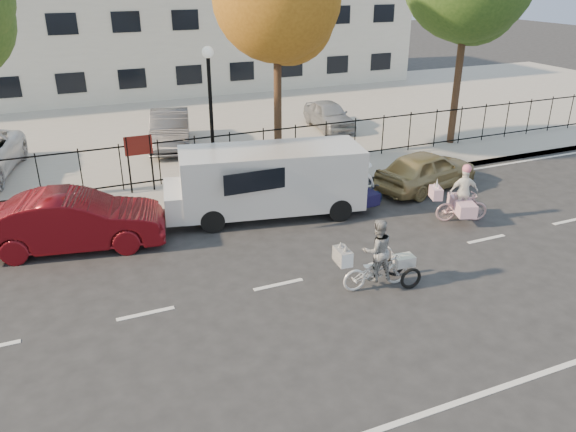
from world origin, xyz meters
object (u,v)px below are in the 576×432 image
white_van (268,179)px  gold_sedan (427,170)px  lamppost (210,92)px  red_sedan (74,221)px  unicorn_bike (462,201)px  lot_car_d (329,115)px  bull_bike (361,190)px  zebra_trike (377,262)px  lot_car_c (170,129)px

white_van → gold_sedan: bearing=11.0°
lamppost → red_sedan: lamppost is taller
unicorn_bike → lot_car_d: bearing=14.2°
bull_bike → zebra_trike: bearing=148.1°
lamppost → lot_car_c: lamppost is taller
unicorn_bike → lot_car_d: 10.21m
white_van → bull_bike: bearing=-4.7°
lamppost → red_sedan: (-4.55, -3.00, -2.37)m
red_sedan → lot_car_c: 8.56m
lamppost → red_sedan: size_ratio=0.97×
lamppost → zebra_trike: bearing=-79.2°
bull_bike → white_van: 2.79m
zebra_trike → gold_sedan: 6.72m
white_van → red_sedan: bearing=-169.0°
bull_bike → red_sedan: (-7.95, 0.74, 0.10)m
red_sedan → gold_sedan: (10.80, 0.00, -0.10)m
zebra_trike → red_sedan: size_ratio=0.43×
zebra_trike → lot_car_c: bearing=13.5°
bull_bike → gold_sedan: bearing=-81.6°
lot_car_c → lot_car_d: (7.04, 0.09, -0.11)m
bull_bike → red_sedan: bearing=78.4°
zebra_trike → gold_sedan: zebra_trike is taller
gold_sedan → lot_car_c: size_ratio=0.90×
unicorn_bike → lamppost: bearing=65.0°
zebra_trike → bull_bike: bearing=-21.2°
unicorn_bike → bull_bike: unicorn_bike is taller
lot_car_c → gold_sedan: bearing=-34.8°
gold_sedan → lamppost: bearing=50.1°
gold_sedan → lot_car_d: 7.62m
lamppost → bull_bike: lamppost is taller
zebra_trike → red_sedan: 7.67m
bull_bike → gold_sedan: (2.85, 0.74, 0.01)m
zebra_trike → lot_car_d: 13.36m
zebra_trike → red_sedan: zebra_trike is taller
unicorn_bike → white_van: white_van is taller
lamppost → unicorn_bike: size_ratio=2.52×
bull_bike → gold_sedan: bull_bike is taller
lamppost → lot_car_c: 5.08m
white_van → lot_car_d: (5.83, 7.61, -0.37)m
bull_bike → gold_sedan: 2.95m
bull_bike → lot_car_c: size_ratio=0.41×
bull_bike → white_van: (-2.65, 0.74, 0.47)m
lot_car_c → red_sedan: bearing=-105.1°
zebra_trike → lot_car_d: bearing=-18.0°
lamppost → lot_car_d: (6.58, 4.61, -2.38)m
zebra_trike → white_van: white_van is taller
unicorn_bike → white_van: size_ratio=0.29×
white_van → red_sedan: 5.31m
lamppost → white_van: size_ratio=0.73×
lot_car_d → zebra_trike: bearing=-108.1°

